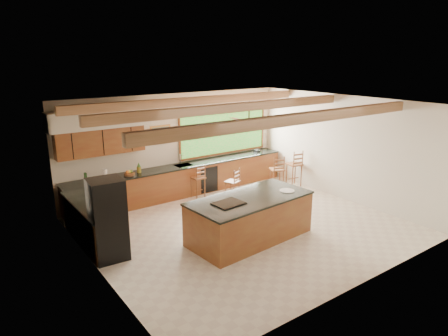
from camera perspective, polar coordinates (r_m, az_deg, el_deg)
ground at (r=9.90m, az=2.91°, el=-8.37°), size 7.20×7.20×0.00m
room_shell at (r=9.63m, az=-0.13°, el=4.80°), size 7.27×6.54×3.02m
counter_run at (r=11.30m, az=-8.35°, el=-2.88°), size 7.12×3.10×1.22m
island at (r=9.13m, az=3.71°, el=-7.12°), size 2.95×1.55×1.02m
refrigerator at (r=8.46m, az=-16.26°, el=-7.09°), size 0.71×0.69×1.70m
bar_stool_a at (r=11.31m, az=1.35°, el=-2.07°), size 0.45×0.45×0.98m
bar_stool_b at (r=11.64m, az=-3.61°, el=-1.50°), size 0.38×0.38×1.01m
bar_stool_c at (r=12.36m, az=7.76°, el=-0.30°), size 0.52×0.52×1.11m
bar_stool_d at (r=12.85m, az=10.21°, el=0.42°), size 0.49×0.49×1.18m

